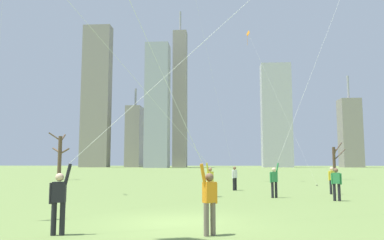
# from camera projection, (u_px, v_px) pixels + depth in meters

# --- Properties ---
(ground_plane) EXTENTS (400.00, 400.00, 0.00)m
(ground_plane) POSITION_uv_depth(u_px,v_px,m) (179.00, 223.00, 11.97)
(ground_plane) COLOR olive
(kite_flyer_midfield_right_white) EXTENTS (7.44, 3.92, 16.63)m
(kite_flyer_midfield_right_white) POSITION_uv_depth(u_px,v_px,m) (299.00, 113.00, 21.59)
(kite_flyer_midfield_right_white) COLOR black
(kite_flyer_midfield_right_white) RESTS_ON ground
(kite_flyer_midfield_left_red) EXTENTS (10.48, 10.55, 13.99)m
(kite_flyer_midfield_left_red) POSITION_uv_depth(u_px,v_px,m) (185.00, 150.00, 19.91)
(kite_flyer_midfield_left_red) COLOR black
(kite_flyer_midfield_left_red) RESTS_ON ground
(kite_flyer_foreground_right_purple) EXTENTS (12.84, 6.90, 15.36)m
(kite_flyer_foreground_right_purple) POSITION_uv_depth(u_px,v_px,m) (183.00, 77.00, 11.85)
(kite_flyer_foreground_right_purple) COLOR black
(kite_flyer_foreground_right_purple) RESTS_ON ground
(kite_flyer_midfield_center_teal) EXTENTS (7.23, 2.59, 16.43)m
(kite_flyer_midfield_center_teal) POSITION_uv_depth(u_px,v_px,m) (155.00, 73.00, 9.92)
(kite_flyer_midfield_center_teal) COLOR #726656
(kite_flyer_midfield_center_teal) RESTS_ON ground
(bystander_strolling_midfield) EXTENTS (0.37, 0.41, 1.62)m
(bystander_strolling_midfield) POSITION_uv_depth(u_px,v_px,m) (235.00, 177.00, 25.78)
(bystander_strolling_midfield) COLOR black
(bystander_strolling_midfield) RESTS_ON ground
(bystander_watching_nearby) EXTENTS (0.49, 0.30, 1.62)m
(bystander_watching_nearby) POSITION_uv_depth(u_px,v_px,m) (336.00, 183.00, 18.73)
(bystander_watching_nearby) COLOR black
(bystander_watching_nearby) RESTS_ON ground
(bystander_far_off_by_trees) EXTENTS (0.48, 0.31, 1.62)m
(bystander_far_off_by_trees) POSITION_uv_depth(u_px,v_px,m) (332.00, 179.00, 22.69)
(bystander_far_off_by_trees) COLOR black
(bystander_far_off_by_trees) RESTS_ON ground
(distant_kite_high_overhead_orange) EXTENTS (5.08, 6.15, 15.32)m
(distant_kite_high_overhead_orange) POSITION_uv_depth(u_px,v_px,m) (257.00, 53.00, 37.20)
(distant_kite_high_overhead_orange) COLOR orange
(distant_kite_high_overhead_orange) RESTS_ON ground
(bare_tree_left_of_center) EXTENTS (2.36, 1.70, 5.20)m
(bare_tree_left_of_center) POSITION_uv_depth(u_px,v_px,m) (60.00, 155.00, 41.32)
(bare_tree_left_of_center) COLOR brown
(bare_tree_left_of_center) RESTS_ON ground
(bare_tree_rightmost) EXTENTS (1.51, 2.48, 4.17)m
(bare_tree_rightmost) POSITION_uv_depth(u_px,v_px,m) (335.00, 161.00, 41.58)
(bare_tree_rightmost) COLOR #4C3828
(bare_tree_rightmost) RESTS_ON ground
(skyline_short_annex) EXTENTS (11.41, 6.18, 40.16)m
(skyline_short_annex) POSITION_uv_depth(u_px,v_px,m) (276.00, 115.00, 145.91)
(skyline_short_annex) COLOR #B2B2B7
(skyline_short_annex) RESTS_ON ground
(skyline_tall_tower) EXTENTS (5.43, 5.60, 63.04)m
(skyline_tall_tower) POSITION_uv_depth(u_px,v_px,m) (180.00, 98.00, 149.86)
(skyline_tall_tower) COLOR gray
(skyline_tall_tower) RESTS_ON ground
(skyline_squat_block) EXTENTS (10.91, 5.38, 56.57)m
(skyline_squat_block) POSITION_uv_depth(u_px,v_px,m) (96.00, 95.00, 149.58)
(skyline_squat_block) COLOR gray
(skyline_squat_block) RESTS_ON ground
(skyline_mid_tower_left) EXTENTS (8.30, 7.64, 44.57)m
(skyline_mid_tower_left) POSITION_uv_depth(u_px,v_px,m) (157.00, 105.00, 135.19)
(skyline_mid_tower_left) COLOR #9EA3AD
(skyline_mid_tower_left) RESTS_ON ground
(skyline_mid_tower_right) EXTENTS (7.47, 6.94, 35.31)m
(skyline_mid_tower_right) POSITION_uv_depth(u_px,v_px,m) (350.00, 133.00, 143.83)
(skyline_mid_tower_right) COLOR gray
(skyline_mid_tower_right) RESTS_ON ground
(skyline_slender_spire) EXTENTS (5.81, 11.01, 31.67)m
(skyline_slender_spire) POSITION_uv_depth(u_px,v_px,m) (135.00, 137.00, 150.63)
(skyline_slender_spire) COLOR gray
(skyline_slender_spire) RESTS_ON ground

